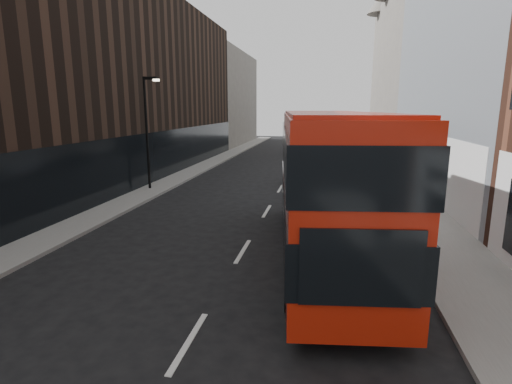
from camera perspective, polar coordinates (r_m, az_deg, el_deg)
The scene contains 12 objects.
sidewalk_right at distance 31.61m, azimuth 18.20°, elevation 1.88°, with size 3.00×80.00×0.15m, color slate.
sidewalk_left at distance 33.15m, azimuth -9.37°, elevation 2.77°, with size 2.00×80.00×0.15m, color slate.
building_modern_block at distance 28.54m, azimuth 29.15°, elevation 19.85°, with size 5.03×22.00×20.00m.
building_victorian at distance 50.75m, azimuth 20.43°, elevation 16.18°, with size 6.50×24.00×21.00m.
building_left_mid at distance 38.70m, azimuth -12.25°, elevation 14.24°, with size 5.00×24.00×14.00m, color black.
building_left_far at distance 59.65m, azimuth -4.05°, elevation 13.09°, with size 5.00×20.00×13.00m, color #68615B.
street_lamp at distance 26.37m, azimuth -15.22°, elevation 9.17°, with size 1.06×0.22×7.00m.
red_bus at distance 14.11m, azimuth 9.99°, elevation 1.89°, with size 4.43×12.94×5.13m.
grey_bus at distance 48.93m, azimuth 9.57°, elevation 7.93°, with size 2.71×11.49×3.70m.
car_a at distance 22.09m, azimuth 10.83°, elevation -0.27°, with size 1.60×3.97×1.35m, color black.
car_b at distance 27.81m, azimuth 6.67°, elevation 2.32°, with size 1.40×4.01×1.32m, color gray.
car_c at distance 33.45m, azimuth 9.37°, elevation 3.78°, with size 1.71×4.22×1.22m, color black.
Camera 1 is at (2.97, -5.85, 5.27)m, focal length 28.00 mm.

